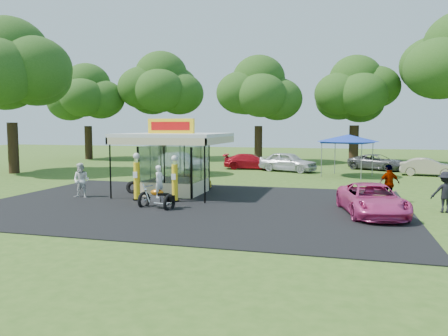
{
  "coord_description": "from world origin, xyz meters",
  "views": [
    {
      "loc": [
        6.96,
        -17.55,
        3.75
      ],
      "look_at": [
        1.1,
        4.0,
        1.63
      ],
      "focal_mm": 35.0,
      "sensor_mm": 36.0,
      "label": 1
    }
  ],
  "objects_px": {
    "pink_sedan": "(372,200)",
    "bg_car_d": "(378,162)",
    "bg_car_a": "(180,161)",
    "bg_car_e": "(428,167)",
    "tent_east": "(348,138)",
    "motorcycle": "(158,191)",
    "a_frame_sign": "(378,205)",
    "bg_car_b": "(250,161)",
    "gas_pump_left": "(137,178)",
    "bg_car_c": "(288,162)",
    "gas_station_kiosk": "(175,162)",
    "tent_west": "(180,137)",
    "spectator_west": "(81,180)",
    "kiosk_car": "(189,181)",
    "spectator_east_a": "(445,192)",
    "gas_pump_right": "(175,180)",
    "spectator_east_b": "(389,184)"
  },
  "relations": [
    {
      "from": "pink_sedan",
      "to": "bg_car_a",
      "type": "height_order",
      "value": "bg_car_a"
    },
    {
      "from": "spectator_east_a",
      "to": "bg_car_c",
      "type": "height_order",
      "value": "spectator_east_a"
    },
    {
      "from": "tent_east",
      "to": "spectator_west",
      "type": "bearing_deg",
      "value": -134.27
    },
    {
      "from": "pink_sedan",
      "to": "bg_car_d",
      "type": "distance_m",
      "value": 20.59
    },
    {
      "from": "tent_west",
      "to": "bg_car_e",
      "type": "bearing_deg",
      "value": 12.31
    },
    {
      "from": "motorcycle",
      "to": "tent_east",
      "type": "bearing_deg",
      "value": 76.27
    },
    {
      "from": "bg_car_d",
      "to": "bg_car_b",
      "type": "bearing_deg",
      "value": 128.43
    },
    {
      "from": "gas_station_kiosk",
      "to": "bg_car_c",
      "type": "distance_m",
      "value": 14.63
    },
    {
      "from": "kiosk_car",
      "to": "bg_car_d",
      "type": "height_order",
      "value": "bg_car_d"
    },
    {
      "from": "pink_sedan",
      "to": "bg_car_e",
      "type": "relative_size",
      "value": 1.18
    },
    {
      "from": "bg_car_a",
      "to": "bg_car_e",
      "type": "bearing_deg",
      "value": -60.73
    },
    {
      "from": "spectator_east_a",
      "to": "bg_car_a",
      "type": "height_order",
      "value": "spectator_east_a"
    },
    {
      "from": "bg_car_a",
      "to": "gas_station_kiosk",
      "type": "bearing_deg",
      "value": -130.61
    },
    {
      "from": "motorcycle",
      "to": "tent_west",
      "type": "bearing_deg",
      "value": 121.32
    },
    {
      "from": "bg_car_b",
      "to": "motorcycle",
      "type": "bearing_deg",
      "value": 174.02
    },
    {
      "from": "motorcycle",
      "to": "kiosk_car",
      "type": "relative_size",
      "value": 0.74
    },
    {
      "from": "kiosk_car",
      "to": "gas_pump_right",
      "type": "bearing_deg",
      "value": -168.26
    },
    {
      "from": "gas_pump_right",
      "to": "bg_car_a",
      "type": "height_order",
      "value": "gas_pump_right"
    },
    {
      "from": "gas_station_kiosk",
      "to": "bg_car_b",
      "type": "xyz_separation_m",
      "value": [
        1.1,
        15.11,
        -1.1
      ]
    },
    {
      "from": "bg_car_a",
      "to": "bg_car_e",
      "type": "relative_size",
      "value": 1.09
    },
    {
      "from": "tent_east",
      "to": "tent_west",
      "type": "bearing_deg",
      "value": -171.14
    },
    {
      "from": "spectator_west",
      "to": "tent_west",
      "type": "distance_m",
      "value": 12.19
    },
    {
      "from": "gas_pump_right",
      "to": "tent_east",
      "type": "xyz_separation_m",
      "value": [
        8.35,
        13.91,
        1.74
      ]
    },
    {
      "from": "gas_pump_right",
      "to": "pink_sedan",
      "type": "relative_size",
      "value": 0.49
    },
    {
      "from": "a_frame_sign",
      "to": "bg_car_c",
      "type": "height_order",
      "value": "bg_car_c"
    },
    {
      "from": "motorcycle",
      "to": "bg_car_b",
      "type": "relative_size",
      "value": 0.44
    },
    {
      "from": "spectator_west",
      "to": "bg_car_a",
      "type": "bearing_deg",
      "value": 87.16
    },
    {
      "from": "bg_car_c",
      "to": "tent_west",
      "type": "relative_size",
      "value": 1.04
    },
    {
      "from": "gas_pump_left",
      "to": "spectator_east_b",
      "type": "height_order",
      "value": "gas_pump_left"
    },
    {
      "from": "gas_station_kiosk",
      "to": "a_frame_sign",
      "type": "relative_size",
      "value": 5.91
    },
    {
      "from": "gas_pump_right",
      "to": "bg_car_a",
      "type": "xyz_separation_m",
      "value": [
        -5.9,
        16.06,
        -0.4
      ]
    },
    {
      "from": "motorcycle",
      "to": "pink_sedan",
      "type": "distance_m",
      "value": 9.36
    },
    {
      "from": "motorcycle",
      "to": "a_frame_sign",
      "type": "distance_m",
      "value": 9.59
    },
    {
      "from": "bg_car_b",
      "to": "bg_car_e",
      "type": "xyz_separation_m",
      "value": [
        14.19,
        -1.6,
        -0.01
      ]
    },
    {
      "from": "gas_pump_right",
      "to": "bg_car_e",
      "type": "relative_size",
      "value": 0.58
    },
    {
      "from": "bg_car_d",
      "to": "tent_west",
      "type": "height_order",
      "value": "tent_west"
    },
    {
      "from": "kiosk_car",
      "to": "spectator_east_a",
      "type": "xyz_separation_m",
      "value": [
        13.34,
        -4.07,
        0.42
      ]
    },
    {
      "from": "motorcycle",
      "to": "spectator_east_a",
      "type": "relative_size",
      "value": 1.15
    },
    {
      "from": "kiosk_car",
      "to": "spectator_east_a",
      "type": "distance_m",
      "value": 13.95
    },
    {
      "from": "gas_pump_left",
      "to": "motorcycle",
      "type": "xyz_separation_m",
      "value": [
        1.96,
        -1.78,
        -0.36
      ]
    },
    {
      "from": "spectator_east_a",
      "to": "bg_car_b",
      "type": "xyz_separation_m",
      "value": [
        -12.23,
        16.97,
        -0.22
      ]
    },
    {
      "from": "bg_car_d",
      "to": "tent_west",
      "type": "relative_size",
      "value": 1.06
    },
    {
      "from": "gas_station_kiosk",
      "to": "tent_west",
      "type": "xyz_separation_m",
      "value": [
        -3.31,
        9.45,
        1.15
      ]
    },
    {
      "from": "gas_pump_left",
      "to": "bg_car_c",
      "type": "xyz_separation_m",
      "value": [
        5.62,
        16.45,
        -0.35
      ]
    },
    {
      "from": "pink_sedan",
      "to": "bg_car_e",
      "type": "bearing_deg",
      "value": 61.93
    },
    {
      "from": "gas_station_kiosk",
      "to": "a_frame_sign",
      "type": "distance_m",
      "value": 11.06
    },
    {
      "from": "gas_pump_left",
      "to": "tent_east",
      "type": "relative_size",
      "value": 0.54
    },
    {
      "from": "bg_car_d",
      "to": "tent_east",
      "type": "relative_size",
      "value": 1.08
    },
    {
      "from": "tent_west",
      "to": "bg_car_b",
      "type": "bearing_deg",
      "value": 52.06
    },
    {
      "from": "gas_station_kiosk",
      "to": "bg_car_c",
      "type": "xyz_separation_m",
      "value": [
        4.58,
        13.86,
        -0.96
      ]
    }
  ]
}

